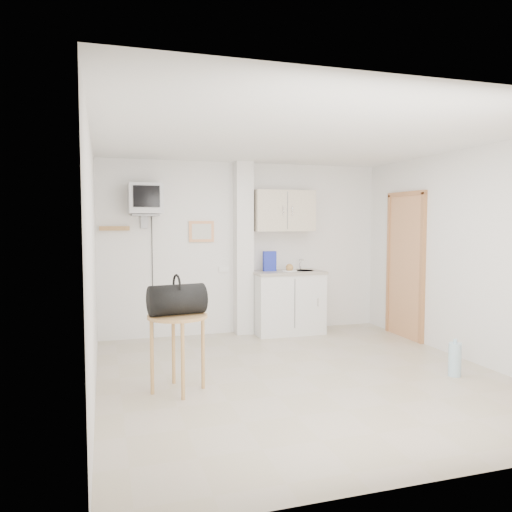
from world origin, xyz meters
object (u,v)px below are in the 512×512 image
object	(u,v)px
round_table	(178,327)
duffel_bag	(177,299)
crt_television	(145,200)
water_bottle	(455,359)

from	to	relation	value
round_table	duffel_bag	xyz separation A→B (m)	(-0.00, 0.00, 0.27)
crt_television	water_bottle	distance (m)	4.28
crt_television	round_table	bearing A→B (deg)	-86.84
round_table	duffel_bag	size ratio (longest dim) A/B	1.32
water_bottle	duffel_bag	bearing A→B (deg)	172.29
round_table	water_bottle	distance (m)	2.95
crt_television	duffel_bag	world-z (taller)	crt_television
duffel_bag	crt_television	bearing A→B (deg)	83.80
water_bottle	crt_television	bearing A→B (deg)	140.30
duffel_bag	water_bottle	distance (m)	3.00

